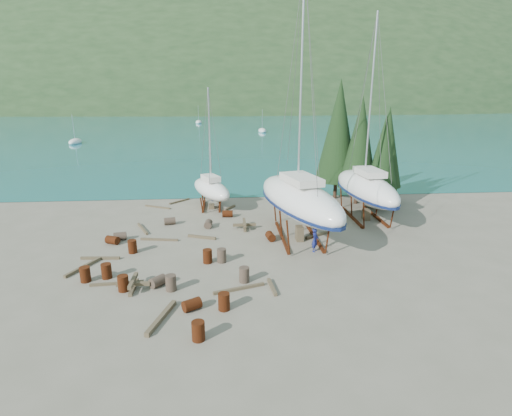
{
  "coord_description": "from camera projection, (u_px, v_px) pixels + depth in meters",
  "views": [
    {
      "loc": [
        0.02,
        -23.91,
        10.43
      ],
      "look_at": [
        2.18,
        3.0,
        2.44
      ],
      "focal_mm": 28.0,
      "sensor_mm": 36.0,
      "label": 1
    }
  ],
  "objects": [
    {
      "name": "small_sailboat_shore",
      "position": [
        211.0,
        189.0,
        36.52
      ],
      "size": [
        4.66,
        6.94,
        10.67
      ],
      "rotation": [
        0.0,
        0.0,
        0.43
      ],
      "color": "white",
      "rests_on": "ground"
    },
    {
      "name": "far_house_left",
      "position": [
        104.0,
        106.0,
        201.97
      ],
      "size": [
        6.6,
        5.6,
        5.6
      ],
      "color": "beige",
      "rests_on": "ground"
    },
    {
      "name": "drum_7",
      "position": [
        224.0,
        302.0,
        19.63
      ],
      "size": [
        0.58,
        0.58,
        0.88
      ],
      "primitive_type": "cylinder",
      "color": "#53250E",
      "rests_on": "ground"
    },
    {
      "name": "timber_17",
      "position": [
        143.0,
        229.0,
        31.03
      ],
      "size": [
        1.28,
        2.53,
        0.16
      ],
      "primitive_type": "cube",
      "rotation": [
        0.0,
        0.0,
        0.43
      ],
      "color": "brown",
      "rests_on": "ground"
    },
    {
      "name": "cypress_far_right",
      "position": [
        387.0,
        147.0,
        37.96
      ],
      "size": [
        3.24,
        3.24,
        9.0
      ],
      "color": "black",
      "rests_on": "ground"
    },
    {
      "name": "drum_14",
      "position": [
        208.0,
        256.0,
        24.99
      ],
      "size": [
        0.58,
        0.58,
        0.88
      ],
      "primitive_type": "cylinder",
      "color": "#53250E",
      "rests_on": "ground"
    },
    {
      "name": "timber_6",
      "position": [
        230.0,
        208.0,
        36.47
      ],
      "size": [
        1.06,
        1.45,
        0.19
      ],
      "primitive_type": "cube",
      "rotation": [
        0.0,
        0.0,
        2.55
      ],
      "color": "brown",
      "rests_on": "ground"
    },
    {
      "name": "timber_7",
      "position": [
        272.0,
        287.0,
        21.84
      ],
      "size": [
        0.35,
        1.86,
        0.17
      ],
      "primitive_type": "cube",
      "rotation": [
        0.0,
        0.0,
        0.1
      ],
      "color": "brown",
      "rests_on": "ground"
    },
    {
      "name": "drum_16",
      "position": [
        171.0,
        283.0,
        21.53
      ],
      "size": [
        0.58,
        0.58,
        0.88
      ],
      "primitive_type": "cylinder",
      "color": "#2D2823",
      "rests_on": "ground"
    },
    {
      "name": "far_house_center",
      "position": [
        184.0,
        105.0,
        205.05
      ],
      "size": [
        6.6,
        5.6,
        5.6
      ],
      "color": "beige",
      "rests_on": "ground"
    },
    {
      "name": "drum_3",
      "position": [
        198.0,
        331.0,
        17.24
      ],
      "size": [
        0.58,
        0.58,
        0.88
      ],
      "primitive_type": "cylinder",
      "color": "#53250E",
      "rests_on": "ground"
    },
    {
      "name": "moored_boat_left",
      "position": [
        75.0,
        142.0,
        80.74
      ],
      "size": [
        2.0,
        5.0,
        6.05
      ],
      "color": "white",
      "rests_on": "ground"
    },
    {
      "name": "drum_12",
      "position": [
        192.0,
        305.0,
        19.64
      ],
      "size": [
        1.05,
        0.95,
        0.58
      ],
      "primitive_type": "cylinder",
      "rotation": [
        1.57,
        0.0,
        2.11
      ],
      "color": "#53250E",
      "rests_on": "ground"
    },
    {
      "name": "drum_2",
      "position": [
        112.0,
        240.0,
        28.09
      ],
      "size": [
        1.04,
        0.9,
        0.58
      ],
      "primitive_type": "cylinder",
      "rotation": [
        1.57,
        0.0,
        1.12
      ],
      "color": "#53250E",
      "rests_on": "ground"
    },
    {
      "name": "timber_5",
      "position": [
        239.0,
        289.0,
        21.67
      ],
      "size": [
        2.85,
        1.04,
        0.16
      ],
      "primitive_type": "cube",
      "rotation": [
        0.0,
        0.0,
        1.88
      ],
      "color": "brown",
      "rests_on": "ground"
    },
    {
      "name": "drum_0",
      "position": [
        85.0,
        274.0,
        22.52
      ],
      "size": [
        0.58,
        0.58,
        0.88
      ],
      "primitive_type": "cylinder",
      "color": "#53250E",
      "rests_on": "ground"
    },
    {
      "name": "timber_16",
      "position": [
        161.0,
        317.0,
        18.85
      ],
      "size": [
        1.11,
        2.88,
        0.23
      ],
      "primitive_type": "cube",
      "rotation": [
        0.0,
        0.0,
        2.84
      ],
      "color": "brown",
      "rests_on": "ground"
    },
    {
      "name": "large_sailboat_far",
      "position": [
        366.0,
        188.0,
        33.19
      ],
      "size": [
        3.81,
        10.43,
        16.17
      ],
      "rotation": [
        0.0,
        0.0,
        0.08
      ],
      "color": "white",
      "rests_on": "ground"
    },
    {
      "name": "drum_13",
      "position": [
        106.0,
        271.0,
        22.95
      ],
      "size": [
        0.58,
        0.58,
        0.88
      ],
      "primitive_type": "cylinder",
      "color": "#53250E",
      "rests_on": "ground"
    },
    {
      "name": "timber_12",
      "position": [
        100.0,
        258.0,
        25.59
      ],
      "size": [
        2.5,
        0.36,
        0.17
      ],
      "primitive_type": "cube",
      "rotation": [
        0.0,
        0.0,
        1.49
      ],
      "color": "brown",
      "rests_on": "ground"
    },
    {
      "name": "moored_boat_far",
      "position": [
        199.0,
        122.0,
        130.23
      ],
      "size": [
        2.0,
        5.0,
        6.05
      ],
      "color": "white",
      "rests_on": "ground"
    },
    {
      "name": "drum_17",
      "position": [
        244.0,
        275.0,
        22.49
      ],
      "size": [
        0.58,
        0.58,
        0.88
      ],
      "primitive_type": "cylinder",
      "color": "#2D2823",
      "rests_on": "ground"
    },
    {
      "name": "worker",
      "position": [
        315.0,
        240.0,
        26.67
      ],
      "size": [
        0.64,
        0.71,
        1.63
      ],
      "primitive_type": "imported",
      "rotation": [
        0.0,
        0.0,
        1.02
      ],
      "color": "navy",
      "rests_on": "ground"
    },
    {
      "name": "timber_8",
      "position": [
        202.0,
        237.0,
        29.22
      ],
      "size": [
        2.11,
        0.95,
        0.19
      ],
      "primitive_type": "cube",
      "rotation": [
        0.0,
        0.0,
        1.21
      ],
      "color": "brown",
      "rests_on": "ground"
    },
    {
      "name": "far_house_right",
      "position": [
        280.0,
        105.0,
        208.89
      ],
      "size": [
        6.6,
        5.6,
        5.6
      ],
      "color": "beige",
      "rests_on": "ground"
    },
    {
      "name": "cypress_mid_right",
      "position": [
        383.0,
        155.0,
        35.05
      ],
      "size": [
        3.06,
        3.06,
        8.5
      ],
      "color": "black",
      "rests_on": "ground"
    },
    {
      "name": "cypress_back_left",
      "position": [
        338.0,
        131.0,
        38.15
      ],
      "size": [
        4.14,
        4.14,
        11.5
      ],
      "color": "black",
      "rests_on": "ground"
    },
    {
      "name": "timber_3",
      "position": [
        117.0,
        283.0,
        22.26
      ],
      "size": [
        2.9,
        0.35,
        0.15
      ],
      "primitive_type": "cube",
      "rotation": [
        0.0,
        0.0,
        1.64
      ],
      "color": "brown",
      "rests_on": "ground"
    },
    {
      "name": "drum_4",
      "position": [
        228.0,
        214.0,
        34.07
      ],
      "size": [
        0.91,
        0.63,
        0.58
      ],
      "primitive_type": "cylinder",
      "rotation": [
        1.57,
        0.0,
        1.51
      ],
      "color": "#53250E",
      "rests_on": "ground"
    },
    {
      "name": "cypress_near_right",
      "position": [
        360.0,
        143.0,
        36.6
      ],
      "size": [
        3.6,
        3.6,
        10.0
      ],
      "color": "black",
      "rests_on": "ground"
    },
    {
      "name": "timber_0",
      "position": [
        158.0,
        207.0,
        36.81
      ],
      "size": [
        2.48,
        1.34,
        0.14
      ],
      "primitive_type": "cube",
      "rotation": [
        0.0,
        0.0,
        1.11
      ],
      "color": "brown",
      "rests_on": "ground"
    },
    {
      "name": "timber_1",
      "position": [
        317.0,
        235.0,
        29.6
      ],
      "size": [
        1.9,
        1.27,
        0.19
      ],
      "primitive_type": "cube",
      "rotation": [
        0.0,
        0.0,
        2.12
      ],
      "color": "brown",
      "rests_on": "ground"
    },
    {
      "name": "drum_9",
      "position": [
        170.0,
        221.0,
        32.17
      ],
      "size": [
        0.99,
        0.76,
        0.58
      ],
      "primitive_type": "cylinder",
      "rotation": [
        1.57,
        0.0,
        1.8
      ],
      "color": "#2D2823",
      "rests_on": "ground"
    },
    {
      "name": "bay_water",
      "position": [
        223.0,
        103.0,
        326.89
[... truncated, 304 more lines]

